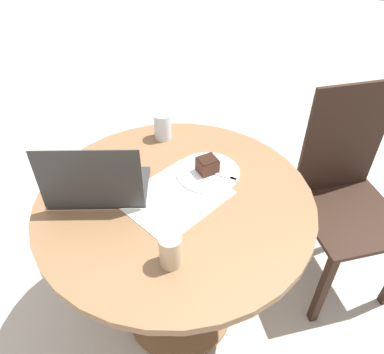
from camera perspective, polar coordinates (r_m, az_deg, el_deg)
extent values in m
plane|color=#B7AD9E|center=(1.94, -1.92, -19.50)|extent=(12.00, 12.00, 0.00)
cylinder|color=brown|center=(1.93, -1.93, -19.35)|extent=(0.50, 0.50, 0.02)
cylinder|color=brown|center=(1.63, -2.21, -12.92)|extent=(0.10, 0.10, 0.70)
cylinder|color=brown|center=(1.36, -2.59, -3.61)|extent=(1.00, 1.00, 0.03)
cube|color=black|center=(1.83, 23.12, -5.56)|extent=(0.58, 0.58, 0.02)
cube|color=black|center=(1.78, 22.13, 5.26)|extent=(0.22, 0.34, 0.54)
cube|color=black|center=(1.82, 19.18, -16.13)|extent=(0.05, 0.05, 0.45)
cube|color=black|center=(2.19, 23.16, -5.42)|extent=(0.05, 0.05, 0.45)
cube|color=black|center=(2.02, 14.05, -7.56)|extent=(0.05, 0.05, 0.45)
cube|color=white|center=(1.35, -2.63, -3.15)|extent=(0.44, 0.41, 0.00)
cylinder|color=silver|center=(1.45, 2.43, 0.69)|extent=(0.25, 0.25, 0.01)
cube|color=#472619|center=(1.42, 2.36, 1.77)|extent=(0.10, 0.10, 0.06)
cube|color=black|center=(1.41, 2.39, 2.75)|extent=(0.09, 0.09, 0.00)
cube|color=silver|center=(1.43, 3.60, 0.53)|extent=(0.03, 0.17, 0.00)
cube|color=silver|center=(1.41, 6.34, -0.29)|extent=(0.03, 0.03, 0.00)
cylinder|color=#C6AD89|center=(1.12, -3.28, -11.13)|extent=(0.07, 0.07, 0.11)
cylinder|color=silver|center=(1.62, -4.50, 7.76)|extent=(0.07, 0.07, 0.12)
cube|color=#2D2D2D|center=(1.42, -13.61, -1.47)|extent=(0.31, 0.39, 0.02)
cube|color=black|center=(1.41, -13.67, -1.17)|extent=(0.21, 0.31, 0.00)
cube|color=#2D2D2D|center=(1.25, -15.34, -0.48)|extent=(0.11, 0.33, 0.24)
cube|color=black|center=(1.26, -15.30, -0.36)|extent=(0.11, 0.31, 0.22)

